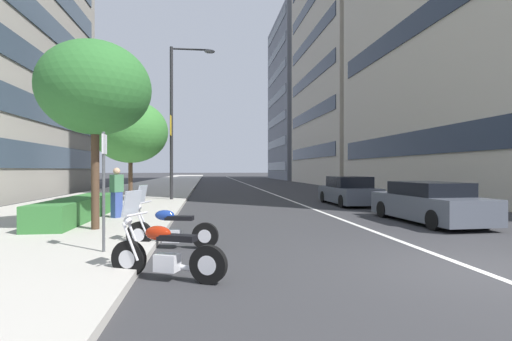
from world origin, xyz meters
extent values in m
plane|color=#303033|center=(0.00, 0.00, 0.00)|extent=(400.00, 400.00, 0.00)
cube|color=#B2ADA3|center=(30.00, 10.04, 0.07)|extent=(160.00, 8.01, 0.15)
cube|color=silver|center=(35.00, 0.00, 0.00)|extent=(110.00, 0.16, 0.01)
cylinder|color=black|center=(0.44, 6.18, 0.31)|extent=(0.36, 0.62, 0.62)
cylinder|color=silver|center=(0.44, 6.18, 0.31)|extent=(0.24, 0.34, 0.31)
cylinder|color=black|center=(-0.14, 4.84, 0.31)|extent=(0.36, 0.62, 0.62)
cylinder|color=silver|center=(-0.14, 4.84, 0.31)|extent=(0.24, 0.34, 0.31)
cube|color=silver|center=(0.15, 5.51, 0.29)|extent=(0.39, 0.45, 0.28)
cube|color=black|center=(0.08, 5.35, 0.71)|extent=(0.46, 0.67, 0.10)
ellipsoid|color=#991E0A|center=(0.22, 5.67, 0.77)|extent=(0.40, 0.52, 0.24)
cylinder|color=silver|center=(0.34, 6.14, 0.62)|extent=(0.17, 0.31, 0.64)
cylinder|color=silver|center=(0.47, 6.08, 0.62)|extent=(0.17, 0.31, 0.64)
cylinder|color=silver|center=(0.38, 6.04, 1.07)|extent=(0.56, 0.27, 0.04)
sphere|color=silver|center=(0.45, 6.20, 0.95)|extent=(0.14, 0.14, 0.14)
cube|color=#B2BCC6|center=(0.42, 6.13, 1.25)|extent=(0.45, 0.29, 0.44)
cylinder|color=silver|center=(0.17, 5.20, 0.19)|extent=(0.36, 0.66, 0.16)
cylinder|color=black|center=(2.91, 6.43, 0.30)|extent=(0.26, 0.62, 0.61)
cylinder|color=silver|center=(2.91, 6.43, 0.30)|extent=(0.20, 0.33, 0.30)
cylinder|color=black|center=(2.54, 4.91, 0.30)|extent=(0.26, 0.62, 0.61)
cylinder|color=silver|center=(2.54, 4.91, 0.30)|extent=(0.20, 0.33, 0.30)
cube|color=silver|center=(2.72, 5.67, 0.29)|extent=(0.34, 0.43, 0.28)
cube|color=black|center=(2.68, 5.50, 0.70)|extent=(0.36, 0.67, 0.10)
ellipsoid|color=navy|center=(2.76, 5.84, 0.76)|extent=(0.34, 0.50, 0.24)
cylinder|color=silver|center=(2.82, 6.37, 0.61)|extent=(0.12, 0.32, 0.64)
cylinder|color=silver|center=(2.96, 6.34, 0.61)|extent=(0.12, 0.32, 0.64)
cylinder|color=silver|center=(2.87, 6.28, 1.06)|extent=(0.59, 0.18, 0.04)
sphere|color=silver|center=(2.91, 6.45, 0.94)|extent=(0.14, 0.14, 0.14)
cube|color=#B2BCC6|center=(2.89, 6.38, 1.24)|extent=(0.46, 0.22, 0.44)
cylinder|color=silver|center=(2.79, 5.37, 0.18)|extent=(0.25, 0.69, 0.16)
cube|color=#4C515B|center=(5.92, -2.67, 0.55)|extent=(4.76, 2.03, 0.80)
cube|color=black|center=(5.88, -2.67, 1.17)|extent=(2.56, 1.80, 0.45)
cylinder|color=black|center=(7.43, -1.76, 0.31)|extent=(0.63, 0.24, 0.62)
cylinder|color=black|center=(7.49, -3.46, 0.31)|extent=(0.63, 0.24, 0.62)
cylinder|color=black|center=(4.34, -1.87, 0.31)|extent=(0.63, 0.24, 0.62)
cylinder|color=black|center=(4.40, -3.57, 0.31)|extent=(0.63, 0.24, 0.62)
cube|color=#4C515B|center=(12.56, -2.37, 0.53)|extent=(4.51, 1.90, 0.76)
cube|color=black|center=(12.48, -2.37, 1.19)|extent=(2.29, 1.73, 0.54)
cylinder|color=black|center=(14.05, -1.52, 0.31)|extent=(0.62, 0.22, 0.62)
cylinder|color=black|center=(14.04, -3.23, 0.31)|extent=(0.62, 0.22, 0.62)
cylinder|color=black|center=(11.08, -1.50, 0.31)|extent=(0.62, 0.22, 0.62)
cylinder|color=black|center=(11.07, -3.21, 0.31)|extent=(0.62, 0.22, 0.62)
cylinder|color=#47494C|center=(1.83, 6.95, 1.37)|extent=(0.06, 0.06, 2.44)
cube|color=silver|center=(1.83, 6.94, 2.34)|extent=(0.32, 0.02, 0.40)
cylinder|color=#232326|center=(15.51, 6.84, 4.43)|extent=(0.18, 0.18, 8.55)
cylinder|color=#232326|center=(15.51, 5.78, 8.60)|extent=(0.10, 2.13, 0.10)
ellipsoid|color=slate|center=(15.51, 4.71, 8.52)|extent=(0.44, 0.60, 0.20)
cube|color=gold|center=(15.16, 6.84, 4.25)|extent=(0.56, 0.03, 1.10)
cube|color=gold|center=(15.86, 6.84, 4.25)|extent=(0.56, 0.03, 1.10)
cube|color=#337033|center=(7.16, 9.15, 0.51)|extent=(5.95, 1.10, 0.72)
cylinder|color=#473323|center=(4.91, 7.97, 1.55)|extent=(0.22, 0.22, 2.80)
ellipsoid|color=#2D6B2D|center=(4.91, 7.97, 4.10)|extent=(3.07, 3.07, 2.61)
cylinder|color=#473323|center=(14.62, 8.89, 1.26)|extent=(0.22, 0.22, 2.22)
ellipsoid|color=#387A33|center=(14.62, 8.89, 3.84)|extent=(3.91, 3.91, 3.33)
cube|color=#33478C|center=(7.49, 7.98, 0.59)|extent=(0.40, 0.38, 0.89)
cube|color=#3F724C|center=(7.49, 7.98, 1.34)|extent=(0.48, 0.45, 0.61)
sphere|color=tan|center=(7.49, 7.98, 1.77)|extent=(0.24, 0.24, 0.24)
cube|color=#232D3D|center=(16.16, -7.99, 3.46)|extent=(22.25, 0.08, 1.50)
cube|color=#232D3D|center=(16.16, -7.99, 10.91)|extent=(22.25, 0.08, 1.50)
cube|color=#232D3D|center=(40.26, -7.99, 3.95)|extent=(19.15, 0.08, 1.50)
cube|color=#232D3D|center=(40.26, -7.99, 8.67)|extent=(19.15, 0.08, 1.50)
cube|color=#232D3D|center=(40.26, -7.99, 13.38)|extent=(19.15, 0.08, 1.50)
cube|color=#232D3D|center=(40.26, -7.99, 18.10)|extent=(19.15, 0.08, 1.50)
cube|color=#232D3D|center=(40.26, -7.99, 22.82)|extent=(19.15, 0.08, 1.50)
cube|color=slate|center=(63.92, -17.93, 15.00)|extent=(19.80, 19.80, 30.00)
cube|color=#2D3842|center=(63.92, -7.99, 2.40)|extent=(17.82, 0.08, 1.50)
cube|color=#2D3842|center=(63.92, -7.99, 6.70)|extent=(17.82, 0.08, 1.50)
cube|color=#2D3842|center=(63.92, -7.99, 11.00)|extent=(17.82, 0.08, 1.50)
cube|color=#2D3842|center=(63.92, -7.99, 15.30)|extent=(17.82, 0.08, 1.50)
cube|color=#2D3842|center=(63.92, -7.99, 19.60)|extent=(17.82, 0.08, 1.50)
cube|color=#2D3842|center=(63.92, -7.99, 23.90)|extent=(17.82, 0.08, 1.50)
cube|color=#2D3842|center=(63.92, -7.99, 28.20)|extent=(17.82, 0.08, 1.50)
cube|color=#384756|center=(17.98, 15.00, 2.64)|extent=(21.80, 0.08, 1.50)
cube|color=#384756|center=(17.98, 15.00, 5.48)|extent=(21.80, 0.08, 1.50)
cube|color=#384756|center=(17.98, 15.00, 8.33)|extent=(21.80, 0.08, 1.50)
cube|color=#384756|center=(17.98, 15.00, 11.17)|extent=(21.80, 0.08, 1.50)
camera|label=1|loc=(-6.24, 4.86, 1.83)|focal=26.69mm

